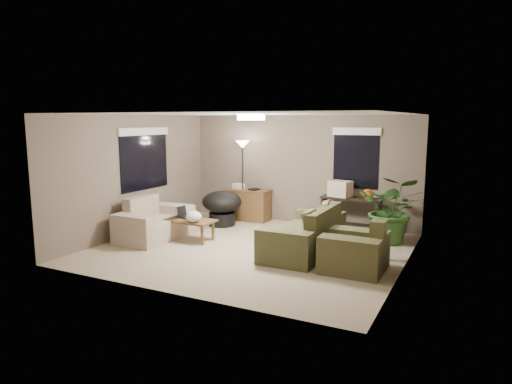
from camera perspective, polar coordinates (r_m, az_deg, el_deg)
The scene contains 20 objects.
room_shell at distance 8.39m, azimuth -0.61°, elevation 1.16°, with size 5.50×5.50×5.50m.
main_sofa at distance 8.41m, azimuth 6.33°, elevation -5.52°, with size 0.95×2.20×0.85m.
throw_pillows at distance 8.25m, azimuth 8.04°, elevation -3.31°, with size 0.34×1.37×0.47m.
loveseat at distance 9.54m, azimuth -12.67°, elevation -3.92°, with size 0.90×1.60×0.85m.
armchair at distance 7.55m, azimuth 12.32°, elevation -7.35°, with size 0.95×1.00×0.85m.
coffee_table at distance 9.25m, azimuth -8.27°, elevation -3.82°, with size 1.00×0.55×0.42m.
laptop at distance 9.40m, azimuth -8.78°, elevation -2.86°, with size 0.40×0.30×0.24m.
plastic_bag at distance 8.98m, azimuth -7.79°, elevation -3.06°, with size 0.32×0.29×0.22m, color white.
desk at distance 10.97m, azimuth -1.05°, elevation -1.58°, with size 1.10×0.50×0.75m.
desk_papers at distance 10.97m, azimuth -1.81°, elevation 0.66°, with size 0.72×0.31×0.12m.
console_table at distance 10.05m, azimuth 11.78°, elevation -2.42°, with size 1.30×0.40×0.75m.
pumpkin at distance 9.89m, azimuth 13.82°, elevation -0.23°, with size 0.25×0.25×0.20m, color orange.
cardboard_box at distance 10.03m, azimuth 10.49°, elevation 0.40°, with size 0.45×0.34×0.34m, color beige.
papasan_chair at distance 10.43m, azimuth -4.28°, elevation -1.68°, with size 1.01×1.01×0.80m.
floor_lamp at distance 10.77m, azimuth -1.69°, elevation 4.77°, with size 0.32×0.32×1.91m.
ceiling_fixture at distance 8.31m, azimuth -0.62°, elevation 9.31°, with size 0.50×0.50×0.10m, color white.
houseplant at distance 9.33m, azimuth 16.63°, elevation -2.96°, with size 1.21×1.34×1.05m, color #2D5923.
cat_scratching_post at distance 8.23m, azimuth 15.00°, elevation -6.69°, with size 0.32×0.32×0.50m.
window_left at distance 10.11m, azimuth -13.76°, elevation 5.29°, with size 0.05×1.56×1.33m.
window_back at distance 10.20m, azimuth 12.40°, elevation 5.38°, with size 1.06×0.05×1.33m.
Camera 1 is at (3.80, -7.40, 2.41)m, focal length 32.00 mm.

